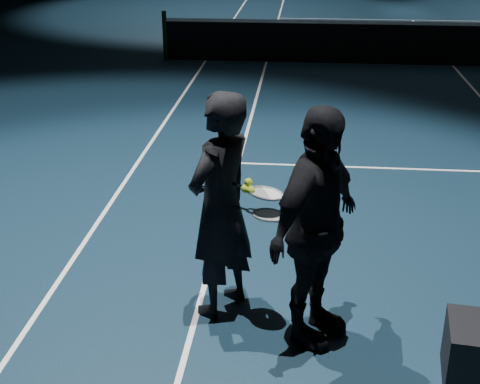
% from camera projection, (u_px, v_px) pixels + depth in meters
% --- Properties ---
extents(floor, '(36.00, 36.00, 0.00)m').
position_uv_depth(floor, '(453.00, 66.00, 14.64)').
color(floor, black).
rests_on(floor, ground).
extents(court_lines, '(10.98, 23.78, 0.01)m').
position_uv_depth(court_lines, '(453.00, 66.00, 14.64)').
color(court_lines, white).
rests_on(court_lines, floor).
extents(net_post_left, '(0.10, 0.10, 1.10)m').
position_uv_depth(net_post_left, '(165.00, 36.00, 14.98)').
color(net_post_left, black).
rests_on(net_post_left, floor).
extents(net_mesh, '(12.80, 0.02, 0.86)m').
position_uv_depth(net_mesh, '(456.00, 46.00, 14.46)').
color(net_mesh, black).
rests_on(net_mesh, floor).
extents(net_tape, '(12.80, 0.03, 0.07)m').
position_uv_depth(net_tape, '(459.00, 24.00, 14.28)').
color(net_tape, white).
rests_on(net_tape, net_mesh).
extents(player_a, '(0.77, 0.85, 1.95)m').
position_uv_depth(player_a, '(220.00, 206.00, 5.50)').
color(player_a, black).
rests_on(player_a, floor).
extents(player_b, '(1.00, 1.22, 1.95)m').
position_uv_depth(player_b, '(316.00, 229.00, 5.12)').
color(player_b, black).
rests_on(player_b, floor).
extents(racket_lower, '(0.71, 0.47, 0.03)m').
position_uv_depth(racket_lower, '(269.00, 215.00, 5.29)').
color(racket_lower, black).
rests_on(racket_lower, player_a).
extents(racket_upper, '(0.71, 0.44, 0.10)m').
position_uv_depth(racket_upper, '(266.00, 193.00, 5.28)').
color(racket_upper, black).
rests_on(racket_upper, player_b).
extents(tennis_balls, '(0.12, 0.10, 0.12)m').
position_uv_depth(tennis_balls, '(248.00, 187.00, 5.30)').
color(tennis_balls, '#C3E931').
rests_on(tennis_balls, racket_upper).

